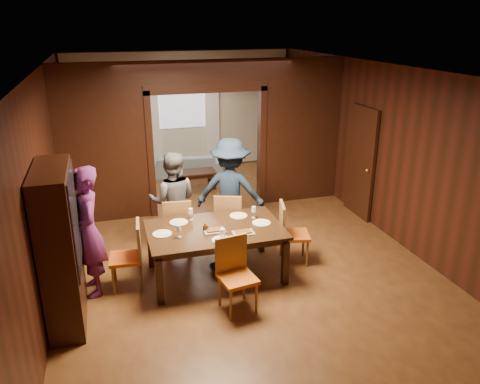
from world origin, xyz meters
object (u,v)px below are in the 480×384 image
object	(u,v)px
coffee_table	(198,180)
chair_far_r	(229,219)
person_navy	(231,191)
chair_far_l	(178,225)
chair_left	(126,256)
chair_near	(238,276)
person_grey	(173,201)
person_purple	(88,232)
dining_table	(216,252)
hutch	(60,247)
chair_right	(295,233)
sofa	(186,165)

from	to	relation	value
coffee_table	chair_far_r	bearing A→B (deg)	-91.64
person_navy	chair_far_l	size ratio (longest dim) A/B	1.85
chair_left	chair_near	xyz separation A→B (m)	(1.35, -0.97, 0.00)
chair_far_l	chair_near	bearing A→B (deg)	112.22
person_grey	chair_left	bearing A→B (deg)	64.20
person_purple	chair_near	xyz separation A→B (m)	(1.80, -0.98, -0.42)
person_grey	chair_left	xyz separation A→B (m)	(-0.84, -1.02, -0.34)
person_navy	dining_table	world-z (taller)	person_navy
chair_near	hutch	bearing A→B (deg)	159.75
coffee_table	chair_right	world-z (taller)	chair_right
person_purple	chair_near	world-z (taller)	person_purple
person_navy	sofa	bearing A→B (deg)	-63.85
chair_right	chair_far_l	size ratio (longest dim) A/B	1.00
chair_near	dining_table	bearing A→B (deg)	85.11
chair_far_l	hutch	world-z (taller)	hutch
coffee_table	chair_near	distance (m)	4.78
dining_table	chair_far_r	distance (m)	0.96
chair_left	chair_far_r	size ratio (longest dim) A/B	1.00
sofa	chair_right	world-z (taller)	chair_right
person_navy	dining_table	bearing A→B (deg)	88.53
person_purple	chair_far_r	distance (m)	2.35
person_grey	hutch	bearing A→B (deg)	58.18
chair_far_r	person_grey	bearing A→B (deg)	4.76
sofa	chair_left	world-z (taller)	chair_left
person_grey	person_navy	distance (m)	0.97
chair_right	hutch	distance (m)	3.40
chair_right	person_grey	bearing A→B (deg)	73.92
person_grey	coffee_table	distance (m)	2.98
person_grey	sofa	bearing A→B (deg)	-89.29
chair_right	hutch	world-z (taller)	hutch
chair_far_r	chair_left	bearing A→B (deg)	43.78
chair_far_r	hutch	world-z (taller)	hutch
coffee_table	hutch	distance (m)	5.09
sofa	dining_table	bearing A→B (deg)	91.50
coffee_table	chair_far_l	world-z (taller)	chair_far_l
chair_right	chair_far_r	distance (m)	1.15
person_purple	chair_left	xyz separation A→B (m)	(0.46, -0.01, -0.42)
dining_table	person_purple	bearing A→B (deg)	178.22
chair_right	chair_far_r	world-z (taller)	same
person_navy	chair_right	distance (m)	1.32
person_navy	hutch	size ratio (longest dim) A/B	0.90
chair_left	chair_near	bearing A→B (deg)	58.72
dining_table	chair_right	distance (m)	1.28
person_purple	dining_table	xyz separation A→B (m)	(1.74, -0.05, -0.53)
person_grey	chair_left	distance (m)	1.37
person_grey	chair_far_l	distance (m)	0.39
person_navy	hutch	xyz separation A→B (m)	(-2.57, -1.59, 0.10)
dining_table	coffee_table	size ratio (longest dim) A/B	2.42
chair_near	hutch	world-z (taller)	hutch
person_purple	chair_far_r	size ratio (longest dim) A/B	1.87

